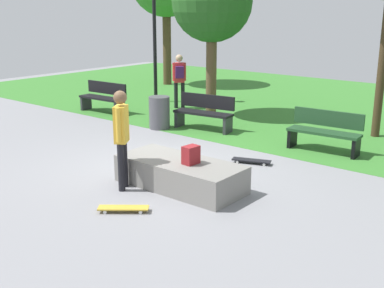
{
  "coord_description": "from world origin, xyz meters",
  "views": [
    {
      "loc": [
        6.46,
        -6.89,
        3.12
      ],
      "look_at": [
        1.08,
        -0.29,
        0.73
      ],
      "focal_mm": 45.7,
      "sensor_mm": 36.0,
      "label": 1
    }
  ],
  "objects_px": {
    "park_bench_far_right": "(104,97)",
    "pedestrian_with_backpack": "(179,76)",
    "skateboard_spare": "(251,160)",
    "trash_bin": "(159,113)",
    "tree_slender_maple": "(212,3)",
    "backpack_on_ledge": "(191,155)",
    "skateboard_by_ledge": "(123,208)",
    "concrete_ledge": "(180,174)",
    "lamp_post": "(154,15)",
    "park_bench_center_lawn": "(204,111)",
    "skater_performing_trick": "(121,132)",
    "park_bench_near_path": "(325,130)"
  },
  "relations": [
    {
      "from": "concrete_ledge",
      "to": "skateboard_spare",
      "type": "height_order",
      "value": "concrete_ledge"
    },
    {
      "from": "park_bench_center_lawn",
      "to": "backpack_on_ledge",
      "type": "bearing_deg",
      "value": -55.27
    },
    {
      "from": "skateboard_spare",
      "to": "tree_slender_maple",
      "type": "relative_size",
      "value": 0.19
    },
    {
      "from": "skater_performing_trick",
      "to": "skateboard_spare",
      "type": "height_order",
      "value": "skater_performing_trick"
    },
    {
      "from": "concrete_ledge",
      "to": "lamp_post",
      "type": "height_order",
      "value": "lamp_post"
    },
    {
      "from": "skateboard_spare",
      "to": "park_bench_near_path",
      "type": "distance_m",
      "value": 1.99
    },
    {
      "from": "trash_bin",
      "to": "skater_performing_trick",
      "type": "bearing_deg",
      "value": -55.4
    },
    {
      "from": "concrete_ledge",
      "to": "lamp_post",
      "type": "distance_m",
      "value": 8.75
    },
    {
      "from": "skater_performing_trick",
      "to": "lamp_post",
      "type": "xyz_separation_m",
      "value": [
        -5.28,
        6.46,
        1.85
      ]
    },
    {
      "from": "skateboard_spare",
      "to": "pedestrian_with_backpack",
      "type": "bearing_deg",
      "value": 144.93
    },
    {
      "from": "park_bench_far_right",
      "to": "pedestrian_with_backpack",
      "type": "relative_size",
      "value": 0.95
    },
    {
      "from": "backpack_on_ledge",
      "to": "park_bench_center_lawn",
      "type": "bearing_deg",
      "value": -140.54
    },
    {
      "from": "skater_performing_trick",
      "to": "backpack_on_ledge",
      "type": "bearing_deg",
      "value": 34.06
    },
    {
      "from": "trash_bin",
      "to": "skateboard_spare",
      "type": "bearing_deg",
      "value": -16.4
    },
    {
      "from": "park_bench_far_right",
      "to": "tree_slender_maple",
      "type": "relative_size",
      "value": 0.37
    },
    {
      "from": "concrete_ledge",
      "to": "lamp_post",
      "type": "bearing_deg",
      "value": 136.2
    },
    {
      "from": "backpack_on_ledge",
      "to": "skateboard_spare",
      "type": "height_order",
      "value": "backpack_on_ledge"
    },
    {
      "from": "tree_slender_maple",
      "to": "skater_performing_trick",
      "type": "bearing_deg",
      "value": -67.11
    },
    {
      "from": "concrete_ledge",
      "to": "park_bench_center_lawn",
      "type": "height_order",
      "value": "park_bench_center_lawn"
    },
    {
      "from": "park_bench_near_path",
      "to": "skateboard_spare",
      "type": "bearing_deg",
      "value": -113.55
    },
    {
      "from": "skateboard_by_ledge",
      "to": "park_bench_near_path",
      "type": "distance_m",
      "value": 5.28
    },
    {
      "from": "skateboard_spare",
      "to": "trash_bin",
      "type": "distance_m",
      "value": 3.72
    },
    {
      "from": "concrete_ledge",
      "to": "park_bench_near_path",
      "type": "relative_size",
      "value": 1.44
    },
    {
      "from": "tree_slender_maple",
      "to": "park_bench_far_right",
      "type": "bearing_deg",
      "value": -148.68
    },
    {
      "from": "skateboard_spare",
      "to": "park_bench_center_lawn",
      "type": "height_order",
      "value": "park_bench_center_lawn"
    },
    {
      "from": "skateboard_by_ledge",
      "to": "lamp_post",
      "type": "height_order",
      "value": "lamp_post"
    },
    {
      "from": "concrete_ledge",
      "to": "tree_slender_maple",
      "type": "relative_size",
      "value": 0.53
    },
    {
      "from": "skateboard_by_ledge",
      "to": "tree_slender_maple",
      "type": "height_order",
      "value": "tree_slender_maple"
    },
    {
      "from": "park_bench_near_path",
      "to": "trash_bin",
      "type": "relative_size",
      "value": 1.9
    },
    {
      "from": "lamp_post",
      "to": "concrete_ledge",
      "type": "bearing_deg",
      "value": -43.8
    },
    {
      "from": "skater_performing_trick",
      "to": "skateboard_by_ledge",
      "type": "bearing_deg",
      "value": -43.32
    },
    {
      "from": "backpack_on_ledge",
      "to": "park_bench_center_lawn",
      "type": "distance_m",
      "value": 4.51
    },
    {
      "from": "tree_slender_maple",
      "to": "pedestrian_with_backpack",
      "type": "height_order",
      "value": "tree_slender_maple"
    },
    {
      "from": "park_bench_near_path",
      "to": "pedestrian_with_backpack",
      "type": "relative_size",
      "value": 0.96
    },
    {
      "from": "concrete_ledge",
      "to": "park_bench_far_right",
      "type": "xyz_separation_m",
      "value": [
        -6.04,
        3.48,
        0.23
      ]
    },
    {
      "from": "park_bench_near_path",
      "to": "park_bench_center_lawn",
      "type": "relative_size",
      "value": 0.99
    },
    {
      "from": "concrete_ledge",
      "to": "skateboard_by_ledge",
      "type": "relative_size",
      "value": 3.12
    },
    {
      "from": "park_bench_near_path",
      "to": "pedestrian_with_backpack",
      "type": "xyz_separation_m",
      "value": [
        -5.68,
        1.66,
        0.54
      ]
    },
    {
      "from": "skateboard_by_ledge",
      "to": "skateboard_spare",
      "type": "xyz_separation_m",
      "value": [
        0.23,
        3.39,
        0.0
      ]
    },
    {
      "from": "backpack_on_ledge",
      "to": "skateboard_by_ledge",
      "type": "distance_m",
      "value": 1.54
    },
    {
      "from": "skateboard_by_ledge",
      "to": "trash_bin",
      "type": "relative_size",
      "value": 0.88
    },
    {
      "from": "concrete_ledge",
      "to": "skater_performing_trick",
      "type": "height_order",
      "value": "skater_performing_trick"
    },
    {
      "from": "pedestrian_with_backpack",
      "to": "park_bench_center_lawn",
      "type": "bearing_deg",
      "value": -36.47
    },
    {
      "from": "park_bench_near_path",
      "to": "lamp_post",
      "type": "bearing_deg",
      "value": 164.07
    },
    {
      "from": "park_bench_near_path",
      "to": "tree_slender_maple",
      "type": "height_order",
      "value": "tree_slender_maple"
    },
    {
      "from": "trash_bin",
      "to": "pedestrian_with_backpack",
      "type": "xyz_separation_m",
      "value": [
        -1.34,
        2.39,
        0.59
      ]
    },
    {
      "from": "park_bench_far_right",
      "to": "pedestrian_with_backpack",
      "type": "distance_m",
      "value": 2.45
    },
    {
      "from": "skateboard_by_ledge",
      "to": "park_bench_far_right",
      "type": "xyz_separation_m",
      "value": [
        -6.07,
        4.89,
        0.42
      ]
    },
    {
      "from": "park_bench_near_path",
      "to": "pedestrian_with_backpack",
      "type": "distance_m",
      "value": 5.94
    },
    {
      "from": "tree_slender_maple",
      "to": "skateboard_spare",
      "type": "bearing_deg",
      "value": -42.76
    }
  ]
}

